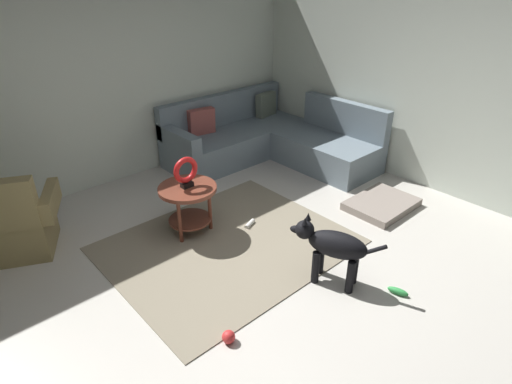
% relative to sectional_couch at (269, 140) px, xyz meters
% --- Properties ---
extents(ground_plane, '(6.00, 6.00, 0.10)m').
position_rel_sectional_couch_xyz_m(ground_plane, '(-1.99, -2.02, -0.34)').
color(ground_plane, beige).
extents(wall_back, '(6.00, 0.12, 2.70)m').
position_rel_sectional_couch_xyz_m(wall_back, '(-1.99, 0.92, 1.06)').
color(wall_back, silver).
rests_on(wall_back, ground_plane).
extents(wall_right, '(0.12, 6.00, 2.70)m').
position_rel_sectional_couch_xyz_m(wall_right, '(0.95, -2.02, 1.06)').
color(wall_right, silver).
rests_on(wall_right, ground_plane).
extents(area_rug, '(2.30, 1.90, 0.01)m').
position_rel_sectional_couch_xyz_m(area_rug, '(-1.84, -1.32, -0.28)').
color(area_rug, gray).
rests_on(area_rug, ground_plane).
extents(sectional_couch, '(2.20, 2.25, 0.88)m').
position_rel_sectional_couch_xyz_m(sectional_couch, '(0.00, 0.00, 0.00)').
color(sectional_couch, slate).
rests_on(sectional_couch, ground_plane).
extents(armchair, '(0.98, 0.89, 0.88)m').
position_rel_sectional_couch_xyz_m(armchair, '(-3.42, -0.04, 0.03)').
color(armchair, olive).
rests_on(armchair, ground_plane).
extents(side_table, '(0.60, 0.60, 0.54)m').
position_rel_sectional_couch_xyz_m(side_table, '(-1.97, -0.85, 0.13)').
color(side_table, brown).
rests_on(side_table, ground_plane).
extents(torus_sculpture, '(0.28, 0.08, 0.33)m').
position_rel_sectional_couch_xyz_m(torus_sculpture, '(-1.97, -0.85, 0.42)').
color(torus_sculpture, black).
rests_on(torus_sculpture, side_table).
extents(dog_bed_mat, '(0.80, 0.60, 0.09)m').
position_rel_sectional_couch_xyz_m(dog_bed_mat, '(-0.01, -1.94, -0.24)').
color(dog_bed_mat, gray).
rests_on(dog_bed_mat, ground_plane).
extents(dog, '(0.40, 0.80, 0.63)m').
position_rel_sectional_couch_xyz_m(dog, '(-1.50, -2.36, 0.09)').
color(dog, black).
rests_on(dog, ground_plane).
extents(dog_toy_ball, '(0.10, 0.10, 0.10)m').
position_rel_sectional_couch_xyz_m(dog_toy_ball, '(-2.62, -2.31, -0.24)').
color(dog_toy_ball, red).
rests_on(dog_toy_ball, ground_plane).
extents(dog_toy_rope, '(0.17, 0.11, 0.05)m').
position_rel_sectional_couch_xyz_m(dog_toy_rope, '(-1.43, -1.20, -0.26)').
color(dog_toy_rope, silver).
rests_on(dog_toy_rope, ground_plane).
extents(dog_toy_bone, '(0.11, 0.19, 0.06)m').
position_rel_sectional_couch_xyz_m(dog_toy_bone, '(-1.20, -2.88, -0.26)').
color(dog_toy_bone, green).
rests_on(dog_toy_bone, ground_plane).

